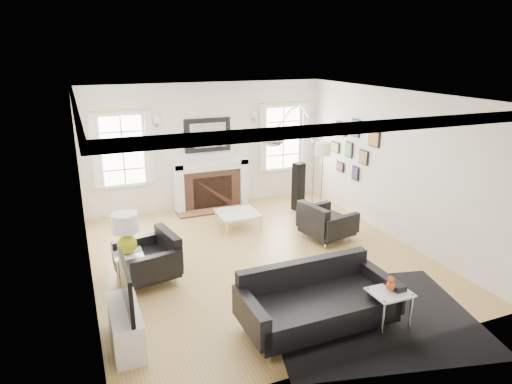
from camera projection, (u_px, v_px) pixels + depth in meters
name	position (u px, v px, depth m)	size (l,w,h in m)	color
floor	(258.00, 256.00, 8.01)	(6.00, 6.00, 0.00)	#AB8148
back_wall	(207.00, 146.00, 10.24)	(5.50, 0.04, 2.80)	white
front_wall	(364.00, 250.00, 4.94)	(5.50, 0.04, 2.80)	white
left_wall	(83.00, 199.00, 6.60)	(0.04, 6.00, 2.80)	white
right_wall	(393.00, 165.00, 8.58)	(0.04, 6.00, 2.80)	white
ceiling	(258.00, 94.00, 7.17)	(5.50, 6.00, 0.02)	white
crown_molding	(258.00, 98.00, 7.19)	(5.50, 6.00, 0.12)	white
fireplace	(211.00, 185.00, 10.31)	(1.70, 0.69, 1.11)	white
mantel_mirror	(208.00, 135.00, 10.13)	(1.05, 0.07, 0.75)	black
window_left	(123.00, 150.00, 9.51)	(1.24, 0.15, 1.62)	white
window_right	(283.00, 138.00, 10.84)	(1.24, 0.15, 1.62)	white
gallery_wall	(353.00, 145.00, 9.67)	(0.04, 1.73, 1.29)	black
tv_unit	(126.00, 321.00, 5.53)	(0.35, 1.00, 1.09)	white
area_rug	(371.00, 317.00, 6.20)	(2.74, 2.28, 0.01)	black
sofa	(316.00, 301.00, 5.90)	(2.04, 0.96, 0.66)	black
armchair_left	(151.00, 260.00, 7.09)	(0.99, 1.07, 0.63)	black
armchair_right	(325.00, 223.00, 8.61)	(0.97, 1.05, 0.61)	black
coffee_table	(238.00, 214.00, 9.14)	(0.79, 0.79, 0.35)	silver
side_table_left	(129.00, 259.00, 7.05)	(0.43, 0.43, 0.48)	silver
nesting_table	(389.00, 300.00, 5.80)	(0.50, 0.42, 0.55)	silver
gourd_lamp	(126.00, 231.00, 6.90)	(0.40, 0.40, 0.65)	gold
orange_vase	(391.00, 284.00, 5.73)	(0.12, 0.12, 0.19)	#B93D17
arc_floor_lamp	(296.00, 165.00, 8.49)	(1.84, 1.71, 2.61)	silver
stick_floor_lamp	(323.00, 153.00, 9.51)	(0.33, 0.33, 1.63)	#AA943B
speaker_tower	(298.00, 187.00, 10.18)	(0.22, 0.22, 1.09)	black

